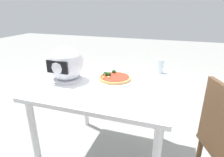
{
  "coord_description": "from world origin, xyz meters",
  "views": [
    {
      "loc": [
        -0.46,
        1.3,
        1.32
      ],
      "look_at": [
        -0.02,
        -0.02,
        0.78
      ],
      "focal_mm": 30.18,
      "sensor_mm": 36.0,
      "label": 1
    }
  ],
  "objects_px": {
    "dining_table": "(109,92)",
    "pizza": "(114,77)",
    "motorcycle_helmet": "(66,64)",
    "drinking_glass": "(160,66)"
  },
  "relations": [
    {
      "from": "dining_table",
      "to": "motorcycle_helmet",
      "type": "height_order",
      "value": "motorcycle_helmet"
    },
    {
      "from": "dining_table",
      "to": "pizza",
      "type": "height_order",
      "value": "pizza"
    },
    {
      "from": "dining_table",
      "to": "drinking_glass",
      "type": "xyz_separation_m",
      "value": [
        -0.35,
        -0.34,
        0.16
      ]
    },
    {
      "from": "dining_table",
      "to": "pizza",
      "type": "relative_size",
      "value": 3.8
    },
    {
      "from": "dining_table",
      "to": "drinking_glass",
      "type": "distance_m",
      "value": 0.52
    },
    {
      "from": "motorcycle_helmet",
      "to": "drinking_glass",
      "type": "xyz_separation_m",
      "value": [
        -0.68,
        -0.42,
        -0.07
      ]
    },
    {
      "from": "dining_table",
      "to": "pizza",
      "type": "distance_m",
      "value": 0.13
    },
    {
      "from": "pizza",
      "to": "motorcycle_helmet",
      "type": "relative_size",
      "value": 0.95
    },
    {
      "from": "pizza",
      "to": "motorcycle_helmet",
      "type": "height_order",
      "value": "motorcycle_helmet"
    },
    {
      "from": "dining_table",
      "to": "pizza",
      "type": "bearing_deg",
      "value": -128.92
    }
  ]
}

